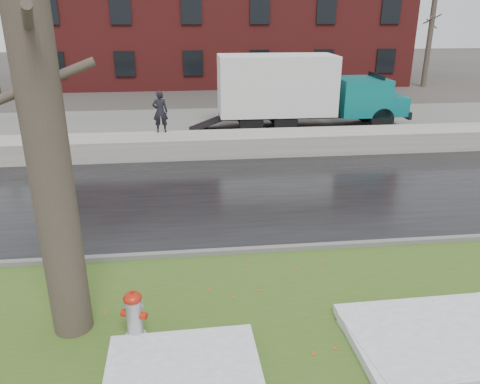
{
  "coord_description": "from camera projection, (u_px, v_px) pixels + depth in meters",
  "views": [
    {
      "loc": [
        -0.8,
        -7.9,
        4.88
      ],
      "look_at": [
        0.37,
        2.15,
        1.0
      ],
      "focal_mm": 35.0,
      "sensor_mm": 36.0,
      "label": 1
    }
  ],
  "objects": [
    {
      "name": "bg_tree_center",
      "position": [
        105.0,
        38.0,
        31.43
      ],
      "size": [
        1.4,
        1.62,
        6.5
      ],
      "color": "brown",
      "rests_on": "ground"
    },
    {
      "name": "curb",
      "position": [
        229.0,
        252.0,
        10.07
      ],
      "size": [
        60.0,
        0.15,
        0.14
      ],
      "primitive_type": "cube",
      "color": "slate",
      "rests_on": "ground"
    },
    {
      "name": "ground",
      "position": [
        234.0,
        279.0,
        9.16
      ],
      "size": [
        120.0,
        120.0,
        0.0
      ],
      "primitive_type": "plane",
      "color": "#47423D",
      "rests_on": "ground"
    },
    {
      "name": "snowbank",
      "position": [
        209.0,
        145.0,
        17.1
      ],
      "size": [
        60.0,
        1.6,
        0.75
      ],
      "primitive_type": "cube",
      "color": "#ACA69D",
      "rests_on": "ground"
    },
    {
      "name": "snow_patch_far",
      "position": [
        183.0,
        369.0,
        6.7
      ],
      "size": [
        2.23,
        1.65,
        0.14
      ],
      "primitive_type": "cube",
      "rotation": [
        0.0,
        0.0,
        0.02
      ],
      "color": "white",
      "rests_on": "verge"
    },
    {
      "name": "snow_patch_side",
      "position": [
        444.0,
        339.0,
        7.28
      ],
      "size": [
        2.98,
        2.1,
        0.18
      ],
      "primitive_type": "cube",
      "rotation": [
        0.0,
        0.0,
        0.11
      ],
      "color": "white",
      "rests_on": "verge"
    },
    {
      "name": "brick_building",
      "position": [
        219.0,
        11.0,
        35.41
      ],
      "size": [
        26.0,
        12.0,
        10.0
      ],
      "primitive_type": "cube",
      "color": "maroon",
      "rests_on": "ground"
    },
    {
      "name": "snow_patch_near",
      "position": [
        434.0,
        339.0,
        7.3
      ],
      "size": [
        2.64,
        2.05,
        0.16
      ],
      "primitive_type": "cube",
      "rotation": [
        0.0,
        0.0,
        0.02
      ],
      "color": "white",
      "rests_on": "verge"
    },
    {
      "name": "verge",
      "position": [
        241.0,
        317.0,
        8.0
      ],
      "size": [
        60.0,
        4.5,
        0.04
      ],
      "primitive_type": "cube",
      "color": "#35501A",
      "rests_on": "ground"
    },
    {
      "name": "worker",
      "position": [
        160.0,
        112.0,
        17.06
      ],
      "size": [
        0.57,
        0.38,
        1.53
      ],
      "primitive_type": "imported",
      "rotation": [
        0.0,
        0.0,
        3.17
      ],
      "color": "black",
      "rests_on": "snowbank"
    },
    {
      "name": "bg_tree_right",
      "position": [
        430.0,
        37.0,
        31.95
      ],
      "size": [
        1.4,
        1.62,
        6.5
      ],
      "color": "brown",
      "rests_on": "ground"
    },
    {
      "name": "tree",
      "position": [
        38.0,
        91.0,
        6.33
      ],
      "size": [
        1.58,
        1.85,
        7.66
      ],
      "rotation": [
        0.0,
        0.0,
        -0.13
      ],
      "color": "brown",
      "rests_on": "verge"
    },
    {
      "name": "parking_lot",
      "position": [
        204.0,
        128.0,
        21.21
      ],
      "size": [
        60.0,
        9.0,
        0.03
      ],
      "primitive_type": "cube",
      "color": "slate",
      "rests_on": "ground"
    },
    {
      "name": "fire_hydrant",
      "position": [
        134.0,
        313.0,
        7.28
      ],
      "size": [
        0.44,
        0.41,
        0.88
      ],
      "rotation": [
        0.0,
        0.0,
        -0.37
      ],
      "color": "#A4A7AC",
      "rests_on": "verge"
    },
    {
      "name": "box_truck",
      "position": [
        299.0,
        90.0,
        20.6
      ],
      "size": [
        9.65,
        2.38,
        3.22
      ],
      "rotation": [
        0.0,
        0.0,
        -0.01
      ],
      "color": "black",
      "rests_on": "ground"
    },
    {
      "name": "road",
      "position": [
        217.0,
        195.0,
        13.33
      ],
      "size": [
        60.0,
        7.0,
        0.03
      ],
      "primitive_type": "cube",
      "color": "black",
      "rests_on": "ground"
    }
  ]
}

